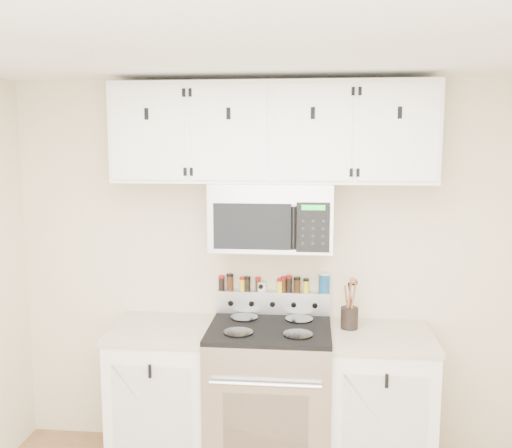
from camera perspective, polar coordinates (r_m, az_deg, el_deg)
The scene contains 20 objects.
back_wall at distance 3.85m, azimuth 1.77°, elevation -4.45°, with size 3.50×0.01×2.50m, color beige.
ceiling at distance 2.06m, azimuth -1.64°, elevation 19.44°, with size 3.50×3.50×0.01m, color white.
range at distance 3.80m, azimuth 1.37°, elevation -16.83°, with size 0.76×0.65×1.10m.
base_cabinet_left at distance 3.94m, azimuth -9.10°, elevation -16.40°, with size 0.64×0.62×0.92m.
base_cabinet_right at distance 3.84m, azimuth 12.19°, elevation -17.11°, with size 0.64×0.62×0.92m.
microwave at distance 3.60m, azimuth 1.59°, elevation 0.79°, with size 0.76×0.44×0.42m.
upper_cabinets at distance 3.59m, azimuth 1.65°, elevation 9.10°, with size 2.00×0.35×0.62m.
utensil_crock at distance 3.70m, azimuth 9.33°, elevation -9.08°, with size 0.11×0.11×0.32m.
kitchen_timer at distance 3.85m, azimuth 0.51°, elevation -6.26°, with size 0.05×0.05×0.06m, color silver.
salt_canister at distance 3.83m, azimuth 6.84°, elevation -5.87°, with size 0.07×0.07×0.13m.
spice_jar_0 at distance 3.88m, azimuth -3.46°, elevation -5.88°, with size 0.04×0.04×0.10m.
spice_jar_1 at distance 3.87m, azimuth -2.62°, elevation -5.81°, with size 0.05×0.05×0.11m.
spice_jar_2 at distance 3.86m, azimuth -1.38°, elevation -5.99°, with size 0.04×0.04×0.09m.
spice_jar_3 at distance 3.86m, azimuth -0.87°, elevation -5.98°, with size 0.04×0.04×0.10m.
spice_jar_4 at distance 3.85m, azimuth 0.21°, elevation -6.01°, with size 0.04×0.04×0.10m.
spice_jar_5 at distance 3.84m, azimuth 2.42°, elevation -6.12°, with size 0.04×0.04×0.09m.
spice_jar_6 at distance 3.84m, azimuth 2.77°, elevation -6.02°, with size 0.04×0.04×0.10m.
spice_jar_7 at distance 3.83m, azimuth 3.33°, elevation -5.97°, with size 0.04×0.04×0.11m.
spice_jar_8 at distance 3.83m, azimuth 4.13°, elevation -6.06°, with size 0.04×0.04×0.10m.
spice_jar_9 at distance 3.83m, azimuth 5.01°, elevation -6.13°, with size 0.04×0.04×0.09m.
Camera 1 is at (0.26, -2.00, 2.09)m, focal length 40.00 mm.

